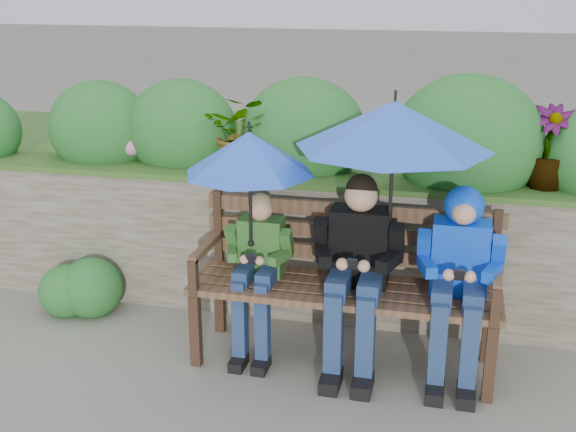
% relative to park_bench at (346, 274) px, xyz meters
% --- Properties ---
extents(ground, '(60.00, 60.00, 0.00)m').
position_rel_park_bench_xyz_m(ground, '(-0.37, -0.14, -0.58)').
color(ground, gray).
rests_on(ground, ground).
extents(garden_backdrop, '(8.00, 2.85, 1.79)m').
position_rel_park_bench_xyz_m(garden_backdrop, '(-0.35, 1.47, 0.02)').
color(garden_backdrop, brown).
rests_on(garden_backdrop, ground).
extents(park_bench, '(1.93, 0.57, 1.02)m').
position_rel_park_bench_xyz_m(park_bench, '(0.00, 0.00, 0.00)').
color(park_bench, '#382518').
rests_on(park_bench, ground).
extents(boy_left, '(0.42, 0.49, 1.08)m').
position_rel_park_bench_xyz_m(boy_left, '(-0.56, -0.08, 0.05)').
color(boy_left, '#245920').
rests_on(boy_left, ground).
extents(boy_middle, '(0.54, 0.63, 1.24)m').
position_rel_park_bench_xyz_m(boy_middle, '(0.08, -0.10, 0.12)').
color(boy_middle, black).
rests_on(boy_middle, ground).
extents(boy_right, '(0.51, 0.62, 1.20)m').
position_rel_park_bench_xyz_m(boy_right, '(0.69, -0.08, 0.14)').
color(boy_right, '#003CB8').
rests_on(boy_right, ground).
extents(umbrella_left, '(0.82, 0.82, 0.80)m').
position_rel_park_bench_xyz_m(umbrella_left, '(-0.60, -0.08, 0.77)').
color(umbrella_left, blue).
rests_on(umbrella_left, ground).
extents(umbrella_right, '(1.16, 1.16, 0.99)m').
position_rel_park_bench_xyz_m(umbrella_right, '(0.26, -0.03, 0.97)').
color(umbrella_right, blue).
rests_on(umbrella_right, ground).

